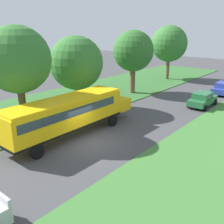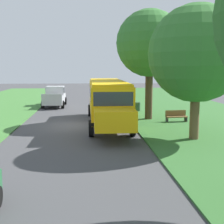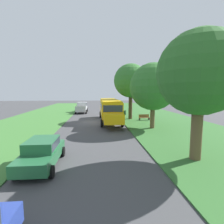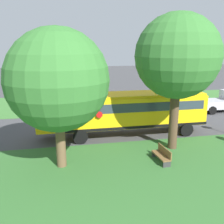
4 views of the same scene
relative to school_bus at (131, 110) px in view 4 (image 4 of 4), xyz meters
The scene contains 7 objects.
ground_plane 2.97m from the school_bus, ahead, with size 120.00×120.00×0.00m, color #424244.
grass_verge 7.97m from the school_bus, behind, with size 12.00×80.00×0.08m, color #33662D.
grass_far_side 11.42m from the school_bus, ahead, with size 10.00×80.00×0.07m, color #3D7533.
school_bus is the anchor object (origin of this frame).
oak_tree_beside_bus 5.64m from the school_bus, 148.57° to the right, with size 5.17×5.17×8.56m.
oak_tree_roadside_mid 7.55m from the school_bus, 132.34° to the left, with size 5.40×5.40×7.59m.
park_bench 5.41m from the school_bus, behind, with size 1.63×0.62×0.92m.
Camera 4 is at (-20.56, 5.08, 6.69)m, focal length 42.00 mm.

